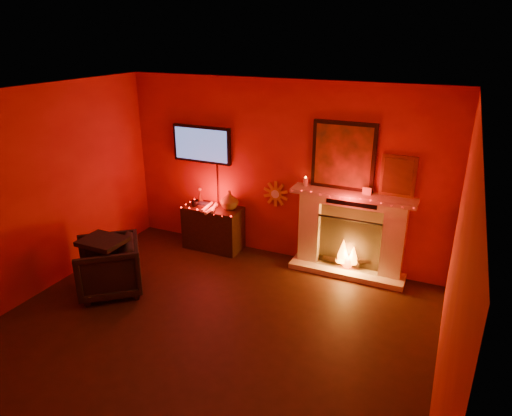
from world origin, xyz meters
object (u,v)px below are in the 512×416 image
at_px(sunburst_clock, 276,194).
at_px(armchair, 109,267).
at_px(tv, 202,145).
at_px(console_table, 214,225).
at_px(fireplace, 350,226).

height_order(sunburst_clock, armchair, sunburst_clock).
bearing_deg(tv, sunburst_clock, 1.24).
bearing_deg(console_table, fireplace, 3.35).
bearing_deg(sunburst_clock, console_table, -167.33).
distance_m(sunburst_clock, console_table, 1.16).
distance_m(tv, armchair, 2.35).
height_order(tv, console_table, tv).
xyz_separation_m(tv, console_table, (0.28, -0.19, -1.25)).
distance_m(tv, sunburst_clock, 1.41).
bearing_deg(armchair, tv, 129.96).
relative_size(fireplace, sunburst_clock, 5.45).
relative_size(sunburst_clock, console_table, 0.40).
bearing_deg(tv, console_table, -33.97).
xyz_separation_m(fireplace, armchair, (-2.78, -1.88, -0.36)).
relative_size(tv, armchair, 1.53).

